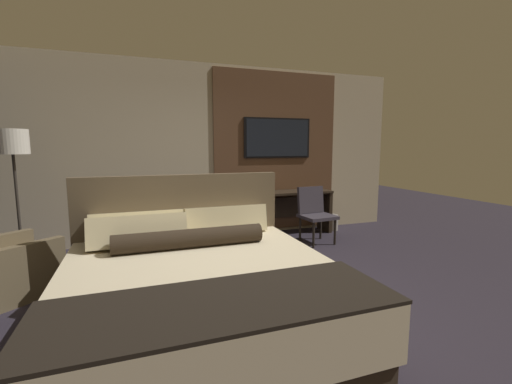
{
  "coord_description": "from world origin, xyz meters",
  "views": [
    {
      "loc": [
        -0.96,
        -2.93,
        1.5
      ],
      "look_at": [
        0.44,
        0.97,
        0.94
      ],
      "focal_mm": 24.0,
      "sensor_mm": 36.0,
      "label": 1
    }
  ],
  "objects_px": {
    "tv": "(278,138)",
    "bed": "(199,291)",
    "desk": "(281,205)",
    "waste_bin": "(332,222)",
    "desk_chair": "(314,210)",
    "armchair_by_window": "(11,268)",
    "floor_lamp": "(13,154)",
    "vase_tall": "(267,182)"
  },
  "relations": [
    {
      "from": "bed",
      "to": "desk_chair",
      "type": "relative_size",
      "value": 2.48
    },
    {
      "from": "armchair_by_window",
      "to": "floor_lamp",
      "type": "distance_m",
      "value": 1.31
    },
    {
      "from": "floor_lamp",
      "to": "vase_tall",
      "type": "bearing_deg",
      "value": 11.1
    },
    {
      "from": "bed",
      "to": "desk",
      "type": "relative_size",
      "value": 1.25
    },
    {
      "from": "desk_chair",
      "to": "floor_lamp",
      "type": "xyz_separation_m",
      "value": [
        -3.91,
        -0.06,
        0.91
      ]
    },
    {
      "from": "vase_tall",
      "to": "bed",
      "type": "bearing_deg",
      "value": -121.8
    },
    {
      "from": "tv",
      "to": "vase_tall",
      "type": "height_order",
      "value": "tv"
    },
    {
      "from": "tv",
      "to": "bed",
      "type": "bearing_deg",
      "value": -123.77
    },
    {
      "from": "desk_chair",
      "to": "armchair_by_window",
      "type": "relative_size",
      "value": 0.89
    },
    {
      "from": "desk_chair",
      "to": "desk",
      "type": "bearing_deg",
      "value": 109.53
    },
    {
      "from": "tv",
      "to": "armchair_by_window",
      "type": "distance_m",
      "value": 4.1
    },
    {
      "from": "bed",
      "to": "floor_lamp",
      "type": "distance_m",
      "value": 2.83
    },
    {
      "from": "bed",
      "to": "floor_lamp",
      "type": "bearing_deg",
      "value": 131.02
    },
    {
      "from": "desk_chair",
      "to": "waste_bin",
      "type": "height_order",
      "value": "desk_chair"
    },
    {
      "from": "desk",
      "to": "tv",
      "type": "xyz_separation_m",
      "value": [
        -0.0,
        0.18,
        1.14
      ]
    },
    {
      "from": "armchair_by_window",
      "to": "waste_bin",
      "type": "bearing_deg",
      "value": -114.06
    },
    {
      "from": "bed",
      "to": "tv",
      "type": "height_order",
      "value": "tv"
    },
    {
      "from": "desk",
      "to": "floor_lamp",
      "type": "distance_m",
      "value": 3.8
    },
    {
      "from": "desk",
      "to": "bed",
      "type": "bearing_deg",
      "value": -125.57
    },
    {
      "from": "armchair_by_window",
      "to": "tv",
      "type": "bearing_deg",
      "value": -106.65
    },
    {
      "from": "tv",
      "to": "waste_bin",
      "type": "xyz_separation_m",
      "value": [
        0.97,
        -0.25,
        -1.5
      ]
    },
    {
      "from": "tv",
      "to": "desk_chair",
      "type": "height_order",
      "value": "tv"
    },
    {
      "from": "vase_tall",
      "to": "tv",
      "type": "bearing_deg",
      "value": 38.29
    },
    {
      "from": "armchair_by_window",
      "to": "floor_lamp",
      "type": "height_order",
      "value": "floor_lamp"
    },
    {
      "from": "desk",
      "to": "desk_chair",
      "type": "bearing_deg",
      "value": -65.4
    },
    {
      "from": "tv",
      "to": "waste_bin",
      "type": "bearing_deg",
      "value": -14.32
    },
    {
      "from": "vase_tall",
      "to": "desk",
      "type": "bearing_deg",
      "value": 6.3
    },
    {
      "from": "desk",
      "to": "desk_chair",
      "type": "relative_size",
      "value": 1.98
    },
    {
      "from": "bed",
      "to": "tv",
      "type": "relative_size",
      "value": 1.78
    },
    {
      "from": "armchair_by_window",
      "to": "vase_tall",
      "type": "xyz_separation_m",
      "value": [
        3.29,
        1.29,
        0.63
      ]
    },
    {
      "from": "desk",
      "to": "floor_lamp",
      "type": "relative_size",
      "value": 1.02
    },
    {
      "from": "vase_tall",
      "to": "waste_bin",
      "type": "height_order",
      "value": "vase_tall"
    },
    {
      "from": "tv",
      "to": "floor_lamp",
      "type": "distance_m",
      "value": 3.74
    },
    {
      "from": "tv",
      "to": "waste_bin",
      "type": "relative_size",
      "value": 4.31
    },
    {
      "from": "tv",
      "to": "desk",
      "type": "bearing_deg",
      "value": -90.0
    },
    {
      "from": "tv",
      "to": "vase_tall",
      "type": "xyz_separation_m",
      "value": [
        -0.27,
        -0.21,
        -0.73
      ]
    },
    {
      "from": "bed",
      "to": "waste_bin",
      "type": "relative_size",
      "value": 7.68
    },
    {
      "from": "armchair_by_window",
      "to": "waste_bin",
      "type": "relative_size",
      "value": 3.48
    },
    {
      "from": "desk_chair",
      "to": "floor_lamp",
      "type": "distance_m",
      "value": 4.02
    },
    {
      "from": "floor_lamp",
      "to": "waste_bin",
      "type": "relative_size",
      "value": 6.04
    },
    {
      "from": "armchair_by_window",
      "to": "floor_lamp",
      "type": "bearing_deg",
      "value": -33.61
    },
    {
      "from": "bed",
      "to": "floor_lamp",
      "type": "xyz_separation_m",
      "value": [
        -1.72,
        1.98,
        1.07
      ]
    }
  ]
}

